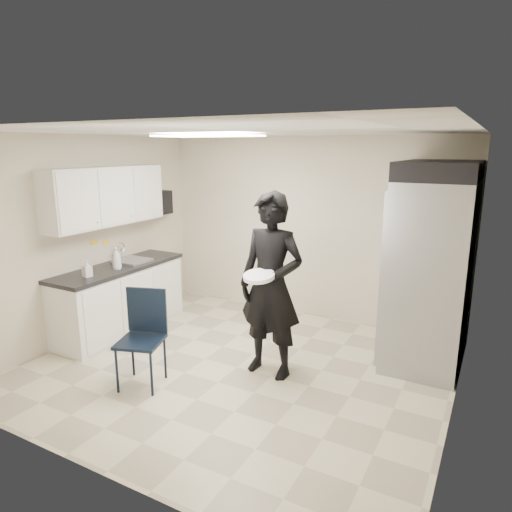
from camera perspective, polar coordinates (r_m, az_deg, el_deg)
The scene contains 21 objects.
floor at distance 5.35m, azimuth -2.41°, elevation -13.72°, with size 4.50×4.50×0.00m, color #C2B999.
ceiling at distance 4.76m, azimuth -2.73°, elevation 15.33°, with size 4.50×4.50×0.00m, color white.
back_wall at distance 6.65m, azimuth 6.35°, elevation 3.48°, with size 4.50×4.50×0.00m, color beige.
left_wall at distance 6.33m, azimuth -20.31°, elevation 2.21°, with size 4.00×4.00×0.00m, color beige.
right_wall at distance 4.24m, azimuth 24.57°, elevation -3.44°, with size 4.00×4.00×0.00m, color beige.
ceiling_panel at distance 5.42m, azimuth -6.08°, elevation 14.73°, with size 1.20×0.60×0.02m, color white.
lower_counter at distance 6.46m, azimuth -16.59°, elevation -5.27°, with size 0.60×1.90×0.86m, color silver.
countertop at distance 6.34m, azimuth -16.86°, elevation -1.37°, with size 0.64×1.95×0.05m, color black.
sink at distance 6.50m, azimuth -15.17°, elevation -1.03°, with size 0.42×0.40×0.14m, color gray.
faucet at distance 6.60m, azimuth -16.52°, elevation 0.44°, with size 0.02×0.02×0.24m, color silver.
upper_cabinets at distance 6.26m, azimuth -18.26°, elevation 7.12°, with size 0.35×1.80×0.75m, color silver.
towel_dispenser at distance 7.16m, azimuth -11.81°, elevation 6.57°, with size 0.22×0.30×0.35m, color black.
notice_sticker_left at distance 6.41m, azimuth -19.55°, elevation 1.67°, with size 0.00×0.12×0.07m, color yellow.
notice_sticker_right at distance 6.55m, azimuth -18.24°, elevation 1.65°, with size 0.00×0.12×0.07m, color yellow.
commercial_fridge at distance 5.56m, azimuth 21.05°, elevation -1.96°, with size 0.80×1.35×2.10m, color gray.
fridge_compressor at distance 5.39m, azimuth 22.09°, elevation 9.91°, with size 0.80×1.35×0.20m, color black.
folding_chair at distance 4.93m, azimuth -14.27°, elevation -10.35°, with size 0.43×0.43×0.98m, color black.
man_tuxedo at distance 4.87m, azimuth 1.88°, elevation -3.74°, with size 0.74×0.49×2.01m, color black.
bucket_lid at distance 4.61m, azimuth 0.37°, elevation -2.54°, with size 0.32×0.32×0.04m, color white.
soap_bottle_a at distance 6.11m, azimuth -17.03°, elevation -0.27°, with size 0.11×0.11×0.29m, color white.
soap_bottle_b at distance 5.88m, azimuth -20.37°, elevation -1.47°, with size 0.09×0.09×0.21m, color silver.
Camera 1 is at (2.46, -4.08, 2.44)m, focal length 32.00 mm.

